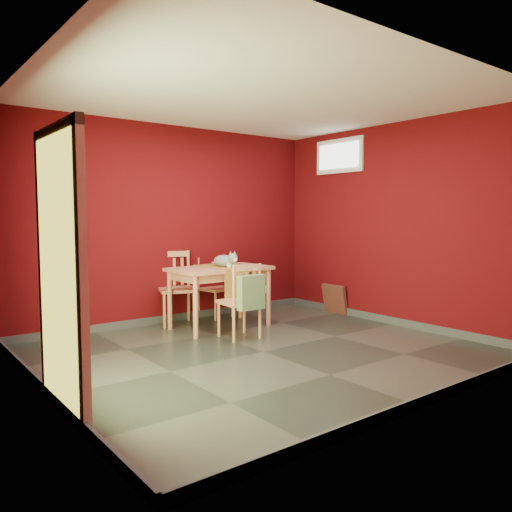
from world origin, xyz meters
TOP-DOWN VIEW (x-y plane):
  - ground at (0.00, 0.00)m, footprint 4.50×4.50m
  - room_shell at (0.00, 0.00)m, footprint 4.50×4.50m
  - doorway at (-2.23, -0.40)m, footprint 0.06×1.01m
  - window at (2.23, 1.00)m, footprint 0.05×0.90m
  - outlet_plate at (1.60, 1.99)m, footprint 0.08×0.02m
  - dining_table at (0.29, 1.28)m, footprint 1.30×0.78m
  - table_runner at (0.29, 1.15)m, footprint 0.38×0.76m
  - chair_far_left at (-0.05, 1.85)m, footprint 0.59×0.59m
  - chair_far_right at (0.60, 1.92)m, footprint 0.48×0.48m
  - chair_near at (0.17, 0.63)m, footprint 0.46×0.46m
  - tote_bag at (0.15, 0.42)m, footprint 0.34×0.20m
  - cat at (0.33, 1.23)m, footprint 0.37×0.50m
  - picture_frame at (2.19, 1.02)m, footprint 0.15×0.44m

SIDE VIEW (x-z plane):
  - ground at x=0.00m, z-range 0.00..0.00m
  - room_shell at x=0.00m, z-range -2.20..2.30m
  - picture_frame at x=2.19m, z-range 0.00..0.44m
  - outlet_plate at x=1.60m, z-range 0.24..0.36m
  - chair_far_right at x=0.60m, z-range 0.01..0.88m
  - chair_near at x=0.17m, z-range 0.01..0.91m
  - chair_far_left at x=-0.05m, z-range 0.01..1.00m
  - tote_bag at x=0.15m, z-range 0.35..0.82m
  - dining_table at x=0.29m, z-range 0.30..1.10m
  - table_runner at x=0.29m, z-range 0.55..0.93m
  - cat at x=0.33m, z-range 0.80..1.02m
  - doorway at x=-2.23m, z-range 0.06..2.19m
  - window at x=2.23m, z-range 2.10..2.60m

